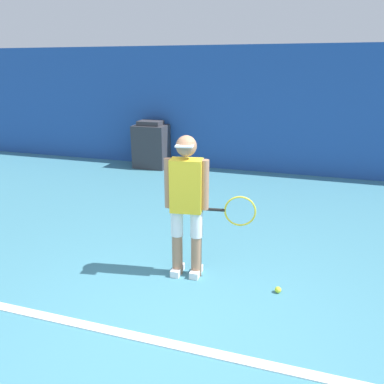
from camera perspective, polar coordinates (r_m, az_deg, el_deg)
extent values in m
plane|color=teal|center=(3.56, -3.12, -21.52)|extent=(24.00, 24.00, 0.00)
cube|color=#234C99|center=(8.48, 10.72, 12.05)|extent=(24.00, 0.10, 2.72)
cube|color=white|center=(3.51, -3.51, -22.09)|extent=(21.60, 0.10, 0.01)
cylinder|color=#A37556|center=(4.34, -2.24, -9.48)|extent=(0.12, 0.12, 0.49)
cylinder|color=white|center=(4.17, -2.31, -4.71)|extent=(0.14, 0.14, 0.30)
cube|color=white|center=(4.44, -2.21, -11.79)|extent=(0.10, 0.24, 0.08)
cylinder|color=#A37556|center=(4.31, 0.67, -9.71)|extent=(0.12, 0.12, 0.49)
cylinder|color=white|center=(4.14, 0.69, -4.91)|extent=(0.14, 0.14, 0.30)
cube|color=white|center=(4.41, 0.66, -12.04)|extent=(0.10, 0.24, 0.08)
cube|color=yellow|center=(4.00, -0.85, 0.98)|extent=(0.36, 0.24, 0.58)
sphere|color=#A37556|center=(3.89, -0.88, 7.03)|extent=(0.22, 0.22, 0.22)
cube|color=white|center=(3.79, -1.15, 7.03)|extent=(0.19, 0.14, 0.02)
cylinder|color=#A37556|center=(4.03, -3.60, 1.35)|extent=(0.09, 0.09, 0.55)
cylinder|color=#A37556|center=(3.96, 1.96, 1.07)|extent=(0.09, 0.09, 0.55)
cylinder|color=black|center=(4.04, 3.48, -2.71)|extent=(0.22, 0.06, 0.03)
torus|color=yellow|center=(4.03, 7.34, -2.92)|extent=(0.34, 0.07, 0.34)
sphere|color=#D1E533|center=(4.21, 12.97, -14.31)|extent=(0.07, 0.07, 0.07)
cube|color=#333338|center=(8.89, -6.23, 6.93)|extent=(0.76, 0.57, 0.99)
cube|color=#333338|center=(8.80, -6.36, 10.41)|extent=(0.53, 0.40, 0.10)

